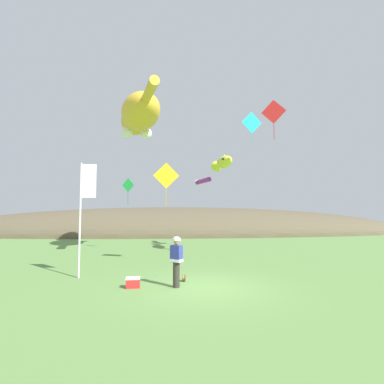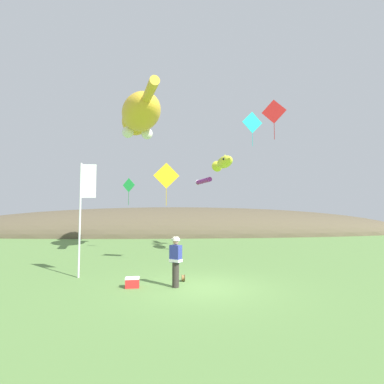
{
  "view_description": "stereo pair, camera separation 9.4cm",
  "coord_description": "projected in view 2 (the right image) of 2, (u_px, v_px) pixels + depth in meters",
  "views": [
    {
      "loc": [
        -1.17,
        -10.69,
        2.63
      ],
      "look_at": [
        0.0,
        4.0,
        3.66
      ],
      "focal_mm": 28.0,
      "sensor_mm": 36.0,
      "label": 1
    },
    {
      "loc": [
        -1.08,
        -10.7,
        2.63
      ],
      "look_at": [
        0.0,
        4.0,
        3.66
      ],
      "focal_mm": 28.0,
      "sensor_mm": 36.0,
      "label": 2
    }
  ],
  "objects": [
    {
      "name": "ground_plane",
      "position": [
        200.0,
        288.0,
        10.54
      ],
      "size": [
        120.0,
        120.0,
        0.0
      ],
      "primitive_type": "plane",
      "color": "#5B8442"
    },
    {
      "name": "distant_hill_ridge",
      "position": [
        178.0,
        234.0,
        37.89
      ],
      "size": [
        60.55,
        14.64,
        6.72
      ],
      "color": "brown",
      "rests_on": "ground"
    },
    {
      "name": "festival_attendant",
      "position": [
        176.0,
        260.0,
        10.65
      ],
      "size": [
        0.49,
        0.47,
        1.77
      ],
      "color": "#332D28",
      "rests_on": "ground"
    },
    {
      "name": "kite_spool",
      "position": [
        183.0,
        278.0,
        11.51
      ],
      "size": [
        0.12,
        0.27,
        0.27
      ],
      "color": "olive",
      "rests_on": "ground"
    },
    {
      "name": "picnic_cooler",
      "position": [
        132.0,
        282.0,
        10.55
      ],
      "size": [
        0.51,
        0.35,
        0.36
      ],
      "color": "red",
      "rests_on": "ground"
    },
    {
      "name": "festival_banner_pole",
      "position": [
        84.0,
        202.0,
        12.39
      ],
      "size": [
        0.66,
        0.08,
        4.71
      ],
      "color": "silver",
      "rests_on": "ground"
    },
    {
      "name": "kite_giant_cat",
      "position": [
        140.0,
        116.0,
        21.27
      ],
      "size": [
        3.67,
        8.95,
        2.77
      ],
      "color": "gold"
    },
    {
      "name": "kite_fish_windsock",
      "position": [
        223.0,
        163.0,
        19.94
      ],
      "size": [
        1.15,
        2.99,
        0.9
      ],
      "color": "yellow"
    },
    {
      "name": "kite_tube_streamer",
      "position": [
        203.0,
        181.0,
        23.84
      ],
      "size": [
        1.08,
        2.56,
        0.44
      ],
      "color": "#8C268C"
    },
    {
      "name": "kite_diamond_gold",
      "position": [
        166.0,
        176.0,
        15.8
      ],
      "size": [
        1.37,
        0.12,
        2.28
      ],
      "color": "yellow"
    },
    {
      "name": "kite_diamond_green",
      "position": [
        129.0,
        185.0,
        21.34
      ],
      "size": [
        0.92,
        0.5,
        1.93
      ],
      "color": "green"
    },
    {
      "name": "kite_diamond_teal",
      "position": [
        252.0,
        123.0,
        20.58
      ],
      "size": [
        1.48,
        0.28,
        2.4
      ],
      "color": "#19BFBF"
    },
    {
      "name": "kite_diamond_red",
      "position": [
        274.0,
        112.0,
        16.73
      ],
      "size": [
        1.23,
        0.63,
        2.27
      ],
      "color": "red"
    }
  ]
}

